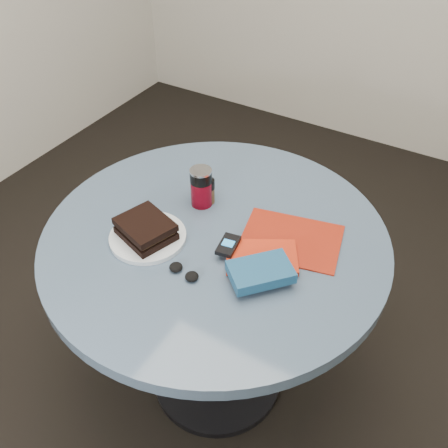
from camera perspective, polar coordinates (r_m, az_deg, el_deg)
The scene contains 11 objects.
ground at distance 2.02m, azimuth -0.77°, elevation -17.16°, with size 4.00×4.00×0.00m, color black.
table at distance 1.55m, azimuth -0.96°, elevation -5.60°, with size 1.00×1.00×0.75m.
plate at distance 1.43m, azimuth -8.70°, elevation -1.46°, with size 0.22×0.22×0.01m, color silver.
sandwich at distance 1.41m, azimuth -8.95°, elevation -0.53°, with size 0.18×0.16×0.05m.
soda_can at distance 1.50m, azimuth -2.62°, elevation 4.23°, with size 0.08×0.08×0.12m.
pepper_grinder at distance 1.52m, azimuth -1.74°, elevation 3.79°, with size 0.04×0.04×0.08m.
magazine at distance 1.43m, azimuth 7.66°, elevation -1.76°, with size 0.28×0.21×0.00m, color maroon.
red_book at distance 1.35m, azimuth 4.32°, elevation -3.79°, with size 0.19×0.13×0.02m, color #AC240D.
novel at distance 1.28m, azimuth 4.20°, elevation -5.47°, with size 0.16×0.10×0.03m, color navy.
mp3_player at distance 1.36m, azimuth 0.48°, elevation -2.43°, with size 0.06×0.09×0.01m.
headphones at distance 1.32m, azimuth -4.62°, elevation -5.46°, with size 0.09×0.05×0.02m.
Camera 1 is at (0.56, -0.90, 1.71)m, focal length 40.00 mm.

